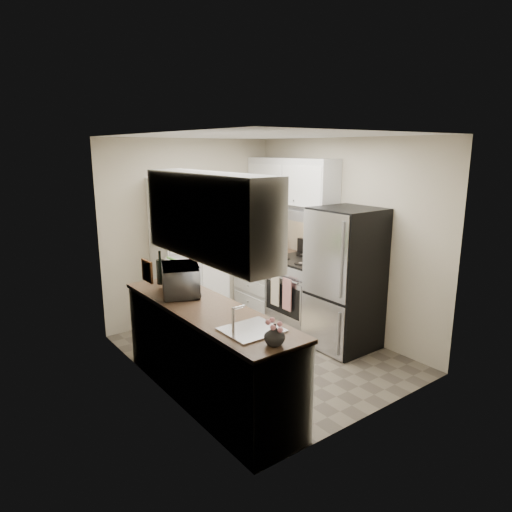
{
  "coord_description": "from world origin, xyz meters",
  "views": [
    {
      "loc": [
        -3.04,
        -3.94,
        2.37
      ],
      "look_at": [
        0.03,
        0.15,
        1.16
      ],
      "focal_mm": 32.0,
      "sensor_mm": 36.0,
      "label": 1
    }
  ],
  "objects_px": {
    "refrigerator": "(345,279)",
    "toaster_oven": "(269,241)",
    "microwave": "(181,280)",
    "wine_bottle": "(160,269)",
    "electric_range": "(301,292)",
    "pantry_cabinet": "(190,254)"
  },
  "relations": [
    {
      "from": "pantry_cabinet",
      "to": "toaster_oven",
      "type": "bearing_deg",
      "value": -4.97
    },
    {
      "from": "microwave",
      "to": "toaster_oven",
      "type": "relative_size",
      "value": 1.3
    },
    {
      "from": "toaster_oven",
      "to": "pantry_cabinet",
      "type": "bearing_deg",
      "value": -166.68
    },
    {
      "from": "electric_range",
      "to": "refrigerator",
      "type": "relative_size",
      "value": 0.66
    },
    {
      "from": "wine_bottle",
      "to": "toaster_oven",
      "type": "bearing_deg",
      "value": 18.43
    },
    {
      "from": "pantry_cabinet",
      "to": "wine_bottle",
      "type": "relative_size",
      "value": 5.95
    },
    {
      "from": "refrigerator",
      "to": "microwave",
      "type": "bearing_deg",
      "value": 166.09
    },
    {
      "from": "wine_bottle",
      "to": "toaster_oven",
      "type": "distance_m",
      "value": 2.18
    },
    {
      "from": "pantry_cabinet",
      "to": "refrigerator",
      "type": "xyz_separation_m",
      "value": [
        1.14,
        -1.73,
        -0.15
      ]
    },
    {
      "from": "refrigerator",
      "to": "wine_bottle",
      "type": "xyz_separation_m",
      "value": [
        -1.94,
        0.93,
        0.24
      ]
    },
    {
      "from": "pantry_cabinet",
      "to": "microwave",
      "type": "xyz_separation_m",
      "value": [
        -0.78,
        -1.25,
        0.07
      ]
    },
    {
      "from": "pantry_cabinet",
      "to": "microwave",
      "type": "distance_m",
      "value": 1.48
    },
    {
      "from": "pantry_cabinet",
      "to": "wine_bottle",
      "type": "xyz_separation_m",
      "value": [
        -0.8,
        -0.8,
        0.09
      ]
    },
    {
      "from": "microwave",
      "to": "wine_bottle",
      "type": "relative_size",
      "value": 1.59
    },
    {
      "from": "pantry_cabinet",
      "to": "microwave",
      "type": "height_order",
      "value": "pantry_cabinet"
    },
    {
      "from": "refrigerator",
      "to": "toaster_oven",
      "type": "relative_size",
      "value": 4.13
    },
    {
      "from": "electric_range",
      "to": "refrigerator",
      "type": "bearing_deg",
      "value": -92.48
    },
    {
      "from": "refrigerator",
      "to": "electric_range",
      "type": "bearing_deg",
      "value": 87.52
    },
    {
      "from": "pantry_cabinet",
      "to": "refrigerator",
      "type": "height_order",
      "value": "pantry_cabinet"
    },
    {
      "from": "electric_range",
      "to": "microwave",
      "type": "relative_size",
      "value": 2.11
    },
    {
      "from": "microwave",
      "to": "wine_bottle",
      "type": "distance_m",
      "value": 0.45
    },
    {
      "from": "electric_range",
      "to": "microwave",
      "type": "height_order",
      "value": "microwave"
    }
  ]
}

